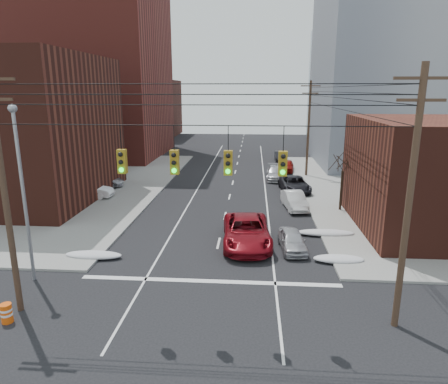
% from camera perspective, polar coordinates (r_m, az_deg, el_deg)
% --- Properties ---
extents(ground, '(160.00, 160.00, 0.00)m').
position_cam_1_polar(ground, '(16.49, -4.72, -22.89)').
color(ground, black).
rests_on(ground, ground).
extents(building_brick_tall, '(24.00, 20.00, 30.00)m').
position_cam_1_polar(building_brick_tall, '(66.53, -19.98, 17.92)').
color(building_brick_tall, maroon).
rests_on(building_brick_tall, ground).
extents(building_brick_far, '(22.00, 18.00, 12.00)m').
position_cam_1_polar(building_brick_far, '(91.49, -14.00, 11.50)').
color(building_brick_far, '#481E15').
rests_on(building_brick_far, ground).
extents(building_office, '(22.00, 20.00, 25.00)m').
position_cam_1_polar(building_office, '(60.33, 24.34, 15.58)').
color(building_office, gray).
rests_on(building_office, ground).
extents(building_glass, '(20.00, 18.00, 22.00)m').
position_cam_1_polar(building_glass, '(85.76, 19.60, 14.29)').
color(building_glass, gray).
rests_on(building_glass, ground).
extents(utility_pole_left, '(2.20, 0.28, 11.00)m').
position_cam_1_polar(utility_pole_left, '(19.66, -28.91, 0.26)').
color(utility_pole_left, '#473323').
rests_on(utility_pole_left, ground).
extents(utility_pole_right, '(2.20, 0.28, 11.00)m').
position_cam_1_polar(utility_pole_right, '(17.64, 24.98, -0.73)').
color(utility_pole_right, '#473323').
rests_on(utility_pole_right, ground).
extents(utility_pole_far, '(2.20, 0.28, 11.00)m').
position_cam_1_polar(utility_pole_far, '(47.54, 11.98, 9.04)').
color(utility_pole_far, '#473323').
rests_on(utility_pole_far, ground).
extents(traffic_signals, '(17.00, 0.42, 2.02)m').
position_cam_1_polar(traffic_signals, '(16.29, -3.30, 4.45)').
color(traffic_signals, black).
rests_on(traffic_signals, ground).
extents(street_light, '(0.44, 0.44, 9.32)m').
position_cam_1_polar(street_light, '(22.71, -26.93, 1.55)').
color(street_light, gray).
rests_on(street_light, ground).
extents(bare_tree, '(2.09, 2.20, 4.93)m').
position_cam_1_polar(bare_tree, '(34.61, 16.44, 1.02)').
color(bare_tree, black).
rests_on(bare_tree, ground).
extents(snow_nw, '(3.50, 1.08, 0.42)m').
position_cam_1_polar(snow_nw, '(25.87, -18.14, -8.54)').
color(snow_nw, silver).
rests_on(snow_nw, ground).
extents(snow_ne, '(3.00, 1.08, 0.42)m').
position_cam_1_polar(snow_ne, '(25.02, 16.06, -9.18)').
color(snow_ne, silver).
rests_on(snow_ne, ground).
extents(snow_east_far, '(4.00, 1.08, 0.42)m').
position_cam_1_polar(snow_east_far, '(29.12, 14.32, -5.66)').
color(snow_east_far, silver).
rests_on(snow_east_far, ground).
extents(red_pickup, '(3.46, 6.77, 1.83)m').
position_cam_1_polar(red_pickup, '(26.47, 3.24, -5.64)').
color(red_pickup, maroon).
rests_on(red_pickup, ground).
extents(parked_car_a, '(1.85, 3.92, 1.29)m').
position_cam_1_polar(parked_car_a, '(26.04, 9.73, -6.82)').
color(parked_car_a, '#B6B5BB').
rests_on(parked_car_a, ground).
extents(parked_car_b, '(2.16, 4.66, 1.48)m').
position_cam_1_polar(parked_car_b, '(34.88, 10.01, -1.18)').
color(parked_car_b, silver).
rests_on(parked_car_b, ground).
extents(parked_car_c, '(3.12, 5.81, 1.55)m').
position_cam_1_polar(parked_car_c, '(40.62, 10.05, 1.08)').
color(parked_car_c, black).
rests_on(parked_car_c, ground).
extents(parked_car_d, '(2.24, 5.20, 1.49)m').
position_cam_1_polar(parked_car_d, '(46.04, 7.39, 2.72)').
color(parked_car_d, '#A8A7AC').
rests_on(parked_car_d, ground).
extents(parked_car_e, '(2.20, 4.42, 1.45)m').
position_cam_1_polar(parked_car_e, '(50.73, 8.93, 3.72)').
color(parked_car_e, maroon).
rests_on(parked_car_e, ground).
extents(parked_car_f, '(1.52, 4.18, 1.37)m').
position_cam_1_polar(parked_car_f, '(58.20, 8.03, 5.07)').
color(parked_car_f, black).
rests_on(parked_car_f, ground).
extents(lot_car_a, '(4.29, 1.52, 1.41)m').
position_cam_1_polar(lot_car_a, '(39.41, -18.62, 0.25)').
color(lot_car_a, silver).
rests_on(lot_car_a, sidewalk_nw).
extents(lot_car_b, '(5.07, 3.12, 1.31)m').
position_cam_1_polar(lot_car_b, '(43.28, -17.22, 1.52)').
color(lot_car_b, '#B1B1B6').
rests_on(lot_car_b, sidewalk_nw).
extents(lot_car_c, '(5.39, 3.13, 1.47)m').
position_cam_1_polar(lot_car_c, '(40.68, -25.29, 0.08)').
color(lot_car_c, black).
rests_on(lot_car_c, sidewalk_nw).
extents(lot_car_d, '(4.95, 3.49, 1.57)m').
position_cam_1_polar(lot_car_d, '(43.67, -24.84, 1.10)').
color(lot_car_d, silver).
rests_on(lot_car_d, sidewalk_nw).
extents(construction_barrel, '(0.66, 0.66, 0.88)m').
position_cam_1_polar(construction_barrel, '(20.69, -28.64, -14.93)').
color(construction_barrel, '#EB530C').
rests_on(construction_barrel, ground).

